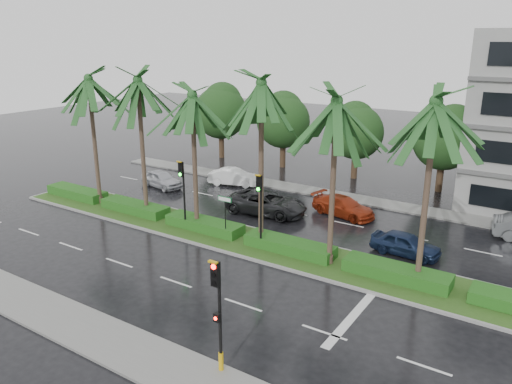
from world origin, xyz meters
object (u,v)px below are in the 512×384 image
Objects in this scene: car_silver at (162,179)px; car_white at (234,177)px; signal_near at (218,312)px; street_sign at (225,207)px; car_red at (343,206)px; car_darkgrey at (266,203)px; signal_median_left at (183,185)px; car_blue at (406,244)px.

car_silver is 5.78m from car_white.
signal_near is 1.68× the size of street_sign.
car_silver is at bearing 138.09° from signal_near.
car_silver reaches higher than car_red.
signal_near reaches higher than car_white.
signal_near reaches higher than car_red.
signal_near is 24.00m from car_silver.
signal_near is 17.07m from car_darkgrey.
signal_near is at bearing -162.88° from car_white.
signal_median_left reaches higher than car_red.
car_red is at bearing -72.94° from car_silver.
car_red is (6.99, 8.05, -2.35)m from signal_median_left.
signal_median_left reaches higher than car_white.
car_blue is (9.94, -1.53, -0.12)m from car_darkgrey.
street_sign is (3.00, 0.18, -0.87)m from signal_median_left.
street_sign is 12.50m from car_silver.
signal_median_left is (-10.00, 9.69, 0.49)m from signal_near.
signal_median_left is 1.68× the size of street_sign.
street_sign reaches higher than car_red.
signal_median_left is at bearing 150.15° from car_darkgrey.
street_sign is 10.28m from car_blue.
car_blue is (5.44, -4.04, -0.00)m from car_red.
car_silver is at bearing 111.83° from car_white.
car_blue is (20.24, -2.29, -0.02)m from car_silver.
car_red is at bearing 99.62° from signal_near.
street_sign is 0.66× the size of car_silver.
car_darkgrey is 1.24× the size of car_red.
signal_near is at bearing -121.60° from car_silver.
signal_median_left reaches higher than car_blue.
car_darkgrey reaches higher than car_silver.
car_red is at bearing 49.00° from signal_median_left.
street_sign is at bearing -164.11° from car_white.
signal_near is 23.77m from car_white.
signal_median_left is 0.79× the size of car_darkgrey.
street_sign reaches higher than car_silver.
car_blue is at bearing 17.86° from signal_median_left.
signal_median_left is 1.06× the size of car_white.
signal_near is at bearing -159.37° from car_darkgrey.
car_red is at bearing -66.49° from car_darkgrey.
car_darkgrey reaches higher than car_white.
car_red is at bearing -117.35° from car_white.
signal_near is 14.03m from car_blue.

